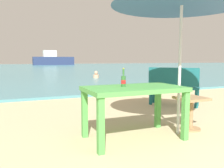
# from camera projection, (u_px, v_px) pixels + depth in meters

# --- Properties ---
(sea_water) EXTENTS (120.00, 50.00, 0.08)m
(sea_water) POSITION_uv_depth(u_px,v_px,m) (34.00, 68.00, 30.11)
(sea_water) COLOR teal
(sea_water) RESTS_ON ground_plane
(picnic_table_green) EXTENTS (1.40, 0.80, 0.76)m
(picnic_table_green) POSITION_uv_depth(u_px,v_px,m) (134.00, 94.00, 3.32)
(picnic_table_green) COLOR #4C9E47
(picnic_table_green) RESTS_ON ground_plane
(beer_bottle_amber) EXTENTS (0.07, 0.07, 0.26)m
(beer_bottle_amber) POSITION_uv_depth(u_px,v_px,m) (123.00, 80.00, 3.30)
(beer_bottle_amber) COLOR #2D662D
(beer_bottle_amber) RESTS_ON picnic_table_green
(side_table_wood) EXTENTS (0.44, 0.44, 0.54)m
(side_table_wood) POSITION_uv_depth(u_px,v_px,m) (191.00, 108.00, 3.77)
(side_table_wood) COLOR #9E7A51
(side_table_wood) RESTS_ON ground_plane
(bench_teal_center) EXTENTS (1.09, 1.12, 0.95)m
(bench_teal_center) POSITION_uv_depth(u_px,v_px,m) (174.00, 84.00, 5.71)
(bench_teal_center) COLOR #196066
(bench_teal_center) RESTS_ON ground_plane
(swimmer_person) EXTENTS (0.34, 0.34, 0.41)m
(swimmer_person) POSITION_uv_depth(u_px,v_px,m) (96.00, 75.00, 13.35)
(swimmer_person) COLOR tan
(swimmer_person) RESTS_ON sea_water
(boat_ferry) EXTENTS (7.59, 2.07, 2.76)m
(boat_ferry) POSITION_uv_depth(u_px,v_px,m) (53.00, 60.00, 44.47)
(boat_ferry) COLOR navy
(boat_ferry) RESTS_ON sea_water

